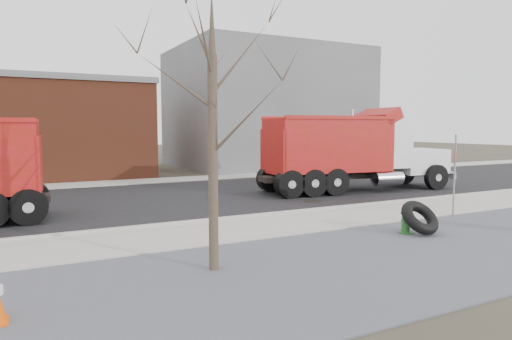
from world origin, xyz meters
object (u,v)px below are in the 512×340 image
fire_hydrant (406,221)px  truck_tire (420,217)px  stop_sign (455,160)px  dump_truck_red_a (350,149)px

fire_hydrant → truck_tire: truck_tire is taller
truck_tire → fire_hydrant: bearing=135.8°
stop_sign → dump_truck_red_a: size_ratio=0.29×
stop_sign → dump_truck_red_a: dump_truck_red_a is taller
fire_hydrant → stop_sign: (2.91, 0.97, 1.37)m
truck_tire → stop_sign: 3.19m
fire_hydrant → truck_tire: size_ratio=0.69×
fire_hydrant → truck_tire: 0.34m
stop_sign → dump_truck_red_a: (0.83, 5.92, 0.05)m
fire_hydrant → dump_truck_red_a: size_ratio=0.09×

